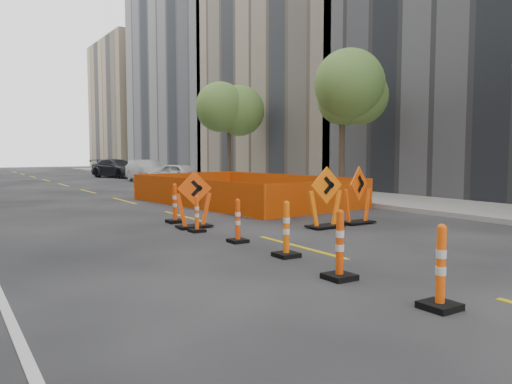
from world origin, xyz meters
TOP-DOWN VIEW (x-y plane):
  - ground_plane at (0.00, 0.00)m, footprint 140.00×140.00m
  - sidewalk_right at (9.00, 12.00)m, footprint 4.00×90.00m
  - bld_right_c at (17.00, 23.80)m, footprint 12.00×16.00m
  - bld_right_d at (17.00, 40.20)m, footprint 12.00×18.00m
  - bld_right_e at (17.00, 58.60)m, footprint 12.00×14.00m
  - tree_r_b at (8.40, 12.00)m, footprint 2.80×2.80m
  - tree_r_c at (8.40, 22.00)m, footprint 2.80×2.80m
  - channelizer_2 at (-1.05, -0.36)m, footprint 0.44×0.44m
  - channelizer_3 at (-1.12, 1.49)m, footprint 0.44×0.44m
  - channelizer_4 at (-0.83, 3.33)m, footprint 0.43×0.43m
  - channelizer_5 at (-0.84, 5.17)m, footprint 0.39×0.39m
  - channelizer_6 at (-0.97, 7.01)m, footprint 0.37×0.37m
  - channelizer_7 at (-0.78, 8.85)m, footprint 0.45×0.45m
  - chevron_sign_left at (-0.73, 7.68)m, footprint 1.15×0.87m
  - chevron_sign_center at (2.23, 5.78)m, footprint 1.13×0.72m
  - chevron_sign_right at (3.50, 5.89)m, footprint 1.24×0.98m
  - safety_fence at (3.68, 12.51)m, footprint 6.10×9.20m
  - parked_car_near at (5.83, 23.24)m, footprint 2.91×4.34m
  - parked_car_mid at (5.43, 28.28)m, footprint 1.77×4.65m
  - parked_car_far at (5.54, 35.16)m, footprint 3.62×5.46m

SIDE VIEW (x-z plane):
  - ground_plane at x=0.00m, z-range 0.00..0.00m
  - sidewalk_right at x=9.00m, z-range 0.00..0.15m
  - channelizer_6 at x=-0.97m, z-range 0.00..0.93m
  - channelizer_5 at x=-0.84m, z-range 0.00..0.99m
  - safety_fence at x=3.68m, z-range 0.00..1.08m
  - channelizer_4 at x=-0.83m, z-range 0.00..1.10m
  - channelizer_2 at x=-1.05m, z-range 0.00..1.12m
  - channelizer_3 at x=-1.12m, z-range 0.00..1.13m
  - channelizer_7 at x=-0.78m, z-range 0.00..1.13m
  - parked_car_near at x=5.83m, z-range 0.00..1.37m
  - parked_car_far at x=5.54m, z-range 0.00..1.47m
  - parked_car_mid at x=5.43m, z-range 0.00..1.51m
  - chevron_sign_left at x=-0.73m, z-range 0.00..1.52m
  - chevron_sign_right at x=3.50m, z-range 0.00..1.63m
  - chevron_sign_center at x=2.23m, z-range 0.00..1.64m
  - tree_r_b at x=8.40m, z-range 1.55..7.50m
  - tree_r_c at x=8.40m, z-range 1.55..7.50m
  - bld_right_c at x=17.00m, z-range 0.00..14.00m
  - bld_right_e at x=17.00m, z-range 0.00..16.00m
  - bld_right_d at x=17.00m, z-range 0.00..20.00m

